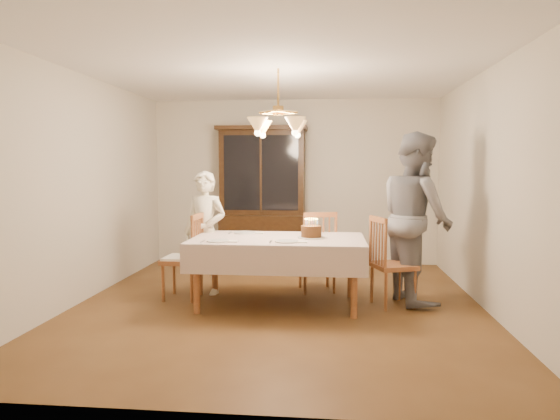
# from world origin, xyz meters

# --- Properties ---
(ground) EXTENTS (5.00, 5.00, 0.00)m
(ground) POSITION_xyz_m (0.00, 0.00, 0.00)
(ground) COLOR #513317
(ground) RESTS_ON ground
(room_shell) EXTENTS (5.00, 5.00, 5.00)m
(room_shell) POSITION_xyz_m (0.00, 0.00, 1.58)
(room_shell) COLOR white
(room_shell) RESTS_ON ground
(dining_table) EXTENTS (1.90, 1.10, 0.76)m
(dining_table) POSITION_xyz_m (0.00, 0.00, 0.68)
(dining_table) COLOR brown
(dining_table) RESTS_ON ground
(china_hutch) EXTENTS (1.38, 0.54, 2.16)m
(china_hutch) POSITION_xyz_m (-0.48, 2.25, 1.04)
(china_hutch) COLOR black
(china_hutch) RESTS_ON ground
(chair_far_side) EXTENTS (0.53, 0.51, 1.00)m
(chair_far_side) POSITION_xyz_m (0.42, 0.68, 0.44)
(chair_far_side) COLOR brown
(chair_far_side) RESTS_ON ground
(chair_left_end) EXTENTS (0.44, 0.46, 1.00)m
(chair_left_end) POSITION_xyz_m (-1.14, 0.16, 0.45)
(chair_left_end) COLOR brown
(chair_left_end) RESTS_ON ground
(chair_right_end) EXTENTS (0.54, 0.55, 1.00)m
(chair_right_end) POSITION_xyz_m (1.26, 0.09, 0.44)
(chair_right_end) COLOR brown
(chair_right_end) RESTS_ON ground
(elderly_woman) EXTENTS (0.62, 0.48, 1.49)m
(elderly_woman) POSITION_xyz_m (-0.94, 0.44, 0.75)
(elderly_woman) COLOR #F2EBCC
(elderly_woman) RESTS_ON ground
(adult_in_grey) EXTENTS (0.95, 1.10, 1.93)m
(adult_in_grey) POSITION_xyz_m (1.55, 0.32, 0.97)
(adult_in_grey) COLOR slate
(adult_in_grey) RESTS_ON ground
(birthday_cake) EXTENTS (0.30, 0.30, 0.22)m
(birthday_cake) POSITION_xyz_m (0.37, 0.02, 0.82)
(birthday_cake) COLOR white
(birthday_cake) RESTS_ON dining_table
(place_setting_near_left) EXTENTS (0.38, 0.23, 0.02)m
(place_setting_near_left) POSITION_xyz_m (-0.59, -0.35, 0.77)
(place_setting_near_left) COLOR white
(place_setting_near_left) RESTS_ON dining_table
(place_setting_near_right) EXTENTS (0.39, 0.24, 0.02)m
(place_setting_near_right) POSITION_xyz_m (0.13, -0.31, 0.77)
(place_setting_near_right) COLOR white
(place_setting_near_right) RESTS_ON dining_table
(place_setting_far_left) EXTENTS (0.41, 0.26, 0.02)m
(place_setting_far_left) POSITION_xyz_m (-0.42, 0.33, 0.77)
(place_setting_far_left) COLOR white
(place_setting_far_left) RESTS_ON dining_table
(chandelier) EXTENTS (0.62, 0.62, 0.73)m
(chandelier) POSITION_xyz_m (-0.00, -0.00, 1.98)
(chandelier) COLOR #BF8C3F
(chandelier) RESTS_ON ground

